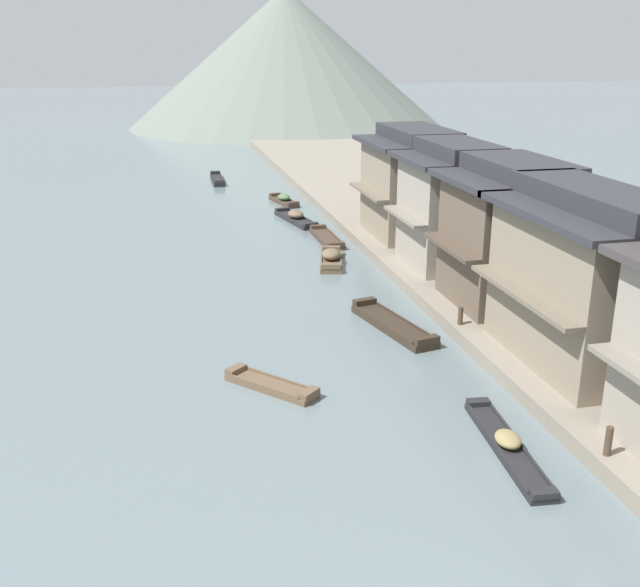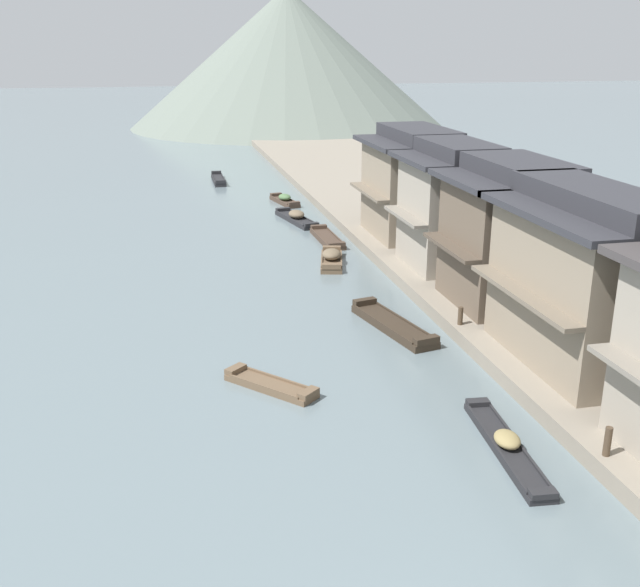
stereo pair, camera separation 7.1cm
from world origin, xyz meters
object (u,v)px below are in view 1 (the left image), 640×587
at_px(house_waterfront_tall, 514,234).
at_px(boat_midriver_upstream, 217,180).
at_px(boat_crossing_west, 296,218).
at_px(house_waterfront_second, 589,278).
at_px(boat_upstream_distant, 507,445).
at_px(house_waterfront_far, 416,183).
at_px(mooring_post_dock_near, 608,441).
at_px(boat_moored_second, 271,385).
at_px(mooring_post_dock_mid, 460,316).
at_px(boat_moored_third, 393,325).
at_px(boat_moored_far, 331,259).
at_px(house_waterfront_narrow, 455,206).
at_px(boat_moored_nearest, 284,200).
at_px(boat_midriver_drifting, 327,238).

bearing_deg(house_waterfront_tall, boat_midriver_upstream, 105.04).
xyz_separation_m(boat_crossing_west, house_waterfront_second, (5.33, -25.43, 3.30)).
height_order(boat_upstream_distant, house_waterfront_second, house_waterfront_second).
bearing_deg(house_waterfront_far, house_waterfront_second, -91.08).
height_order(boat_upstream_distant, mooring_post_dock_near, mooring_post_dock_near).
height_order(boat_moored_second, boat_crossing_west, boat_crossing_west).
distance_m(boat_midriver_upstream, mooring_post_dock_mid, 37.61).
distance_m(boat_upstream_distant, house_waterfront_tall, 12.32).
xyz_separation_m(house_waterfront_second, house_waterfront_far, (0.35, 18.46, 0.00)).
height_order(boat_upstream_distant, house_waterfront_far, house_waterfront_far).
bearing_deg(boat_crossing_west, boat_moored_third, -89.35).
relative_size(boat_moored_far, house_waterfront_narrow, 0.64).
bearing_deg(house_waterfront_tall, boat_moored_second, -155.67).
distance_m(boat_upstream_distant, house_waterfront_narrow, 17.52).
bearing_deg(house_waterfront_second, house_waterfront_tall, 86.67).
bearing_deg(boat_moored_second, boat_upstream_distant, -42.55).
xyz_separation_m(boat_crossing_west, mooring_post_dock_near, (2.53, -31.42, 0.73)).
xyz_separation_m(boat_moored_third, mooring_post_dock_near, (2.31, -11.55, 0.81)).
distance_m(boat_moored_nearest, mooring_post_dock_mid, 27.26).
bearing_deg(boat_moored_third, boat_moored_nearest, 89.96).
height_order(boat_moored_third, boat_crossing_west, boat_crossing_west).
relative_size(boat_moored_third, house_waterfront_narrow, 0.87).
distance_m(boat_crossing_west, mooring_post_dock_near, 31.53).
xyz_separation_m(boat_moored_third, house_waterfront_narrow, (5.23, 6.55, 3.40)).
bearing_deg(boat_moored_far, house_waterfront_far, 28.85).
height_order(boat_midriver_upstream, boat_upstream_distant, boat_upstream_distant).
bearing_deg(house_waterfront_narrow, boat_moored_second, -135.25).
bearing_deg(mooring_post_dock_mid, boat_crossing_west, 96.79).
bearing_deg(house_waterfront_far, house_waterfront_tall, -89.93).
distance_m(boat_midriver_upstream, boat_upstream_distant, 45.73).
bearing_deg(mooring_post_dock_mid, boat_moored_second, -160.04).
distance_m(boat_moored_nearest, boat_upstream_distant, 35.62).
relative_size(boat_moored_second, boat_upstream_distant, 0.58).
distance_m(boat_moored_second, house_waterfront_second, 11.48).
bearing_deg(boat_moored_far, house_waterfront_second, -70.60).
bearing_deg(boat_upstream_distant, boat_moored_second, 137.45).
bearing_deg(boat_midriver_upstream, house_waterfront_far, -67.62).
bearing_deg(house_waterfront_second, boat_moored_nearest, 99.24).
distance_m(boat_moored_second, mooring_post_dock_mid, 8.65).
height_order(boat_moored_far, boat_midriver_drifting, boat_moored_far).
bearing_deg(house_waterfront_second, boat_moored_far, 109.40).
height_order(boat_moored_third, house_waterfront_second, house_waterfront_second).
bearing_deg(boat_moored_far, boat_midriver_upstream, 97.98).
xyz_separation_m(boat_moored_far, boat_midriver_drifting, (0.89, 4.79, -0.16)).
xyz_separation_m(boat_midriver_upstream, mooring_post_dock_mid, (6.22, -37.08, 0.74)).
relative_size(boat_upstream_distant, house_waterfront_second, 0.72).
relative_size(boat_moored_second, boat_crossing_west, 0.60).
height_order(house_waterfront_narrow, house_waterfront_far, same).
relative_size(boat_midriver_upstream, house_waterfront_far, 0.76).
bearing_deg(boat_midriver_upstream, mooring_post_dock_mid, -80.48).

